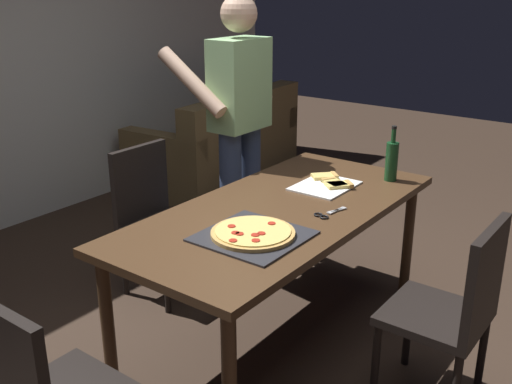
% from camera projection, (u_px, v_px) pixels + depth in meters
% --- Properties ---
extents(ground_plane, '(12.00, 12.00, 0.00)m').
position_uv_depth(ground_plane, '(278.00, 336.00, 3.24)').
color(ground_plane, '#38281E').
extents(dining_table, '(1.85, 0.87, 0.75)m').
position_uv_depth(dining_table, '(280.00, 221.00, 3.01)').
color(dining_table, '#4C331E').
rests_on(dining_table, ground_plane).
extents(chair_near_camera, '(0.42, 0.42, 0.90)m').
position_uv_depth(chair_near_camera, '(456.00, 306.00, 2.55)').
color(chair_near_camera, black).
rests_on(chair_near_camera, ground_plane).
extents(chair_far_side, '(0.42, 0.42, 0.90)m').
position_uv_depth(chair_far_side, '(154.00, 211.00, 3.59)').
color(chair_far_side, black).
rests_on(chair_far_side, ground_plane).
extents(couch, '(1.76, 0.98, 0.85)m').
position_uv_depth(couch, '(221.00, 148.00, 5.69)').
color(couch, brown).
rests_on(couch, ground_plane).
extents(person_serving_pizza, '(0.55, 0.54, 1.75)m').
position_uv_depth(person_serving_pizza, '(238.00, 120.00, 3.71)').
color(person_serving_pizza, '#38476B').
rests_on(person_serving_pizza, ground_plane).
extents(pepperoni_pizza_on_tray, '(0.44, 0.44, 0.04)m').
position_uv_depth(pepperoni_pizza_on_tray, '(253.00, 234.00, 2.64)').
color(pepperoni_pizza_on_tray, '#2D2D33').
rests_on(pepperoni_pizza_on_tray, dining_table).
extents(pizza_slices_on_towel, '(0.37, 0.30, 0.03)m').
position_uv_depth(pizza_slices_on_towel, '(329.00, 184.00, 3.30)').
color(pizza_slices_on_towel, white).
rests_on(pizza_slices_on_towel, dining_table).
extents(wine_bottle, '(0.07, 0.07, 0.32)m').
position_uv_depth(wine_bottle, '(392.00, 160.00, 3.35)').
color(wine_bottle, '#194723').
rests_on(wine_bottle, dining_table).
extents(kitchen_scissors, '(0.20, 0.10, 0.01)m').
position_uv_depth(kitchen_scissors, '(327.00, 214.00, 2.89)').
color(kitchen_scissors, silver).
rests_on(kitchen_scissors, dining_table).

